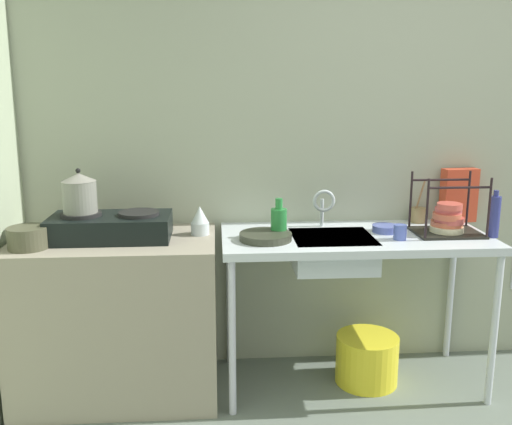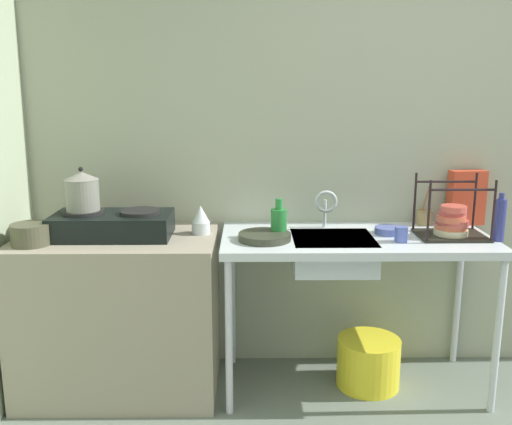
# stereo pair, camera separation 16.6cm
# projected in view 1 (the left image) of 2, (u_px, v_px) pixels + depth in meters

# --- Properties ---
(wall_back) EXTENTS (5.58, 0.10, 2.64)m
(wall_back) POSITION_uv_depth(u_px,v_px,m) (456.00, 132.00, 3.19)
(wall_back) COLOR #A2A992
(wall_back) RESTS_ON ground
(counter_concrete) EXTENTS (1.00, 0.61, 0.83)m
(counter_concrete) POSITION_uv_depth(u_px,v_px,m) (118.00, 317.00, 2.91)
(counter_concrete) COLOR gray
(counter_concrete) RESTS_ON ground
(counter_sink) EXTENTS (1.36, 0.61, 0.83)m
(counter_sink) POSITION_uv_depth(u_px,v_px,m) (355.00, 247.00, 2.92)
(counter_sink) COLOR silver
(counter_sink) RESTS_ON ground
(stove) EXTENTS (0.59, 0.31, 0.14)m
(stove) POSITION_uv_depth(u_px,v_px,m) (111.00, 226.00, 2.81)
(stove) COLOR black
(stove) RESTS_ON counter_concrete
(pot_on_left_burner) EXTENTS (0.17, 0.17, 0.22)m
(pot_on_left_burner) POSITION_uv_depth(u_px,v_px,m) (79.00, 193.00, 2.76)
(pot_on_left_burner) COLOR gray
(pot_on_left_burner) RESTS_ON stove
(pot_beside_stove) EXTENTS (0.19, 0.19, 0.10)m
(pot_beside_stove) POSITION_uv_depth(u_px,v_px,m) (28.00, 238.00, 2.64)
(pot_beside_stove) COLOR #484734
(pot_beside_stove) RESTS_ON counter_concrete
(percolator) EXTENTS (0.09, 0.09, 0.15)m
(percolator) POSITION_uv_depth(u_px,v_px,m) (200.00, 221.00, 2.89)
(percolator) COLOR silver
(percolator) RESTS_ON counter_concrete
(sink_basin) EXTENTS (0.41, 0.38, 0.16)m
(sink_basin) POSITION_uv_depth(u_px,v_px,m) (332.00, 251.00, 2.88)
(sink_basin) COLOR silver
(sink_basin) RESTS_ON counter_sink
(faucet) EXTENTS (0.12, 0.07, 0.21)m
(faucet) POSITION_uv_depth(u_px,v_px,m) (324.00, 203.00, 3.01)
(faucet) COLOR silver
(faucet) RESTS_ON counter_sink
(frying_pan) EXTENTS (0.26, 0.26, 0.04)m
(frying_pan) POSITION_uv_depth(u_px,v_px,m) (266.00, 237.00, 2.80)
(frying_pan) COLOR #313428
(frying_pan) RESTS_ON counter_sink
(dish_rack) EXTENTS (0.33, 0.26, 0.31)m
(dish_rack) POSITION_uv_depth(u_px,v_px,m) (447.00, 221.00, 2.91)
(dish_rack) COLOR black
(dish_rack) RESTS_ON counter_sink
(cup_by_rack) EXTENTS (0.06, 0.06, 0.07)m
(cup_by_rack) POSITION_uv_depth(u_px,v_px,m) (400.00, 232.00, 2.80)
(cup_by_rack) COLOR #4E60B9
(cup_by_rack) RESTS_ON counter_sink
(small_bowl_on_drainboard) EXTENTS (0.14, 0.14, 0.04)m
(small_bowl_on_drainboard) POSITION_uv_depth(u_px,v_px,m) (385.00, 229.00, 2.95)
(small_bowl_on_drainboard) COLOR #5361B3
(small_bowl_on_drainboard) RESTS_ON counter_sink
(bottle_by_sink) EXTENTS (0.08, 0.08, 0.20)m
(bottle_by_sink) POSITION_uv_depth(u_px,v_px,m) (279.00, 222.00, 2.85)
(bottle_by_sink) COLOR #247935
(bottle_by_sink) RESTS_ON counter_sink
(bottle_by_rack) EXTENTS (0.06, 0.06, 0.24)m
(bottle_by_rack) POSITION_uv_depth(u_px,v_px,m) (494.00, 216.00, 2.83)
(bottle_by_rack) COLOR navy
(bottle_by_rack) RESTS_ON counter_sink
(cereal_box) EXTENTS (0.20, 0.10, 0.30)m
(cereal_box) POSITION_uv_depth(u_px,v_px,m) (459.00, 195.00, 3.16)
(cereal_box) COLOR #BF3F26
(cereal_box) RESTS_ON counter_sink
(utensil_jar) EXTENTS (0.09, 0.09, 0.24)m
(utensil_jar) POSITION_uv_depth(u_px,v_px,m) (418.00, 215.00, 3.16)
(utensil_jar) COLOR #8F784D
(utensil_jar) RESTS_ON counter_sink
(bucket_on_floor) EXTENTS (0.33, 0.33, 0.26)m
(bucket_on_floor) POSITION_uv_depth(u_px,v_px,m) (367.00, 359.00, 3.06)
(bucket_on_floor) COLOR yellow
(bucket_on_floor) RESTS_ON ground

